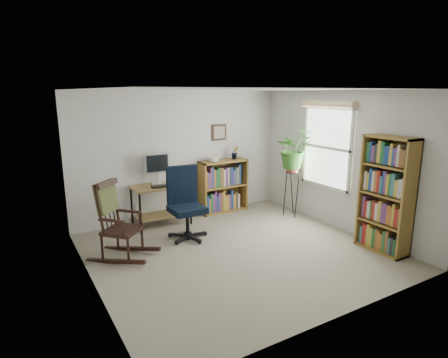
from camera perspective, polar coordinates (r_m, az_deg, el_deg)
floor at (r=5.81m, az=2.04°, el=-10.92°), size 4.20×4.00×0.00m
ceiling at (r=5.31m, az=2.26°, el=13.48°), size 4.20×4.00×0.00m
wall_back at (r=7.17m, az=-6.53°, el=3.67°), size 4.20×0.00×2.40m
wall_front at (r=3.96m, az=18.03°, el=-4.69°), size 4.20×0.00×2.40m
wall_left at (r=4.67m, az=-20.09°, el=-2.14°), size 0.00×4.00×2.40m
wall_right at (r=6.78m, az=17.28°, el=2.62°), size 0.00×4.00×2.40m
window at (r=6.92m, az=15.33°, el=4.63°), size 0.12×1.20×1.50m
desk at (r=6.88m, az=-9.52°, el=-3.93°), size 1.03×0.56×0.74m
monitor at (r=6.85m, az=-10.15°, el=1.58°), size 0.46×0.16×0.56m
keyboard at (r=6.67m, az=-9.27°, el=-1.06°), size 0.40×0.15×0.02m
office_chair at (r=6.09m, az=-5.65°, el=-3.75°), size 0.72×0.72×1.21m
rocking_chair at (r=5.59m, az=-15.32°, el=-6.02°), size 1.12×1.14×1.16m
low_bookshelf at (r=7.52m, az=-0.12°, el=-1.08°), size 0.99×0.33×1.04m
tall_bookshelf at (r=6.05m, az=23.47°, el=-2.27°), size 0.33×0.77×1.75m
plant_stand at (r=7.34m, az=10.23°, el=-1.72°), size 0.35×0.35×1.03m
spider_plant at (r=7.13m, az=10.61°, el=7.40°), size 1.69×1.88×1.46m
potted_plant_small at (r=7.55m, az=1.68°, el=3.45°), size 0.13×0.24×0.11m
framed_picture at (r=7.46m, az=-0.71°, el=7.12°), size 0.32×0.04×0.32m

